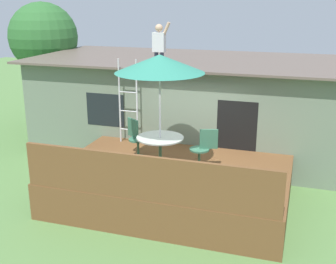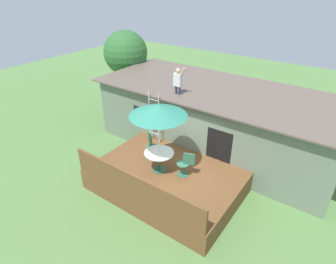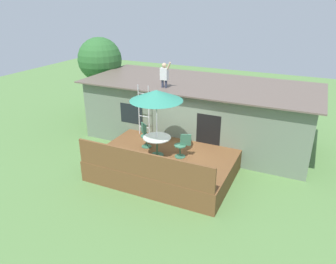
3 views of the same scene
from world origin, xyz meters
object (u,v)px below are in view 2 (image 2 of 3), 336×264
step_ladder (154,117)px  person_figure (178,79)px  patio_table (159,156)px  patio_umbrella (158,110)px  patio_chair_left (151,146)px  backyard_tree (126,53)px  patio_chair_right (185,164)px

step_ladder → person_figure: bearing=54.9°
patio_table → person_figure: person_figure is taller
person_figure → patio_table: bearing=-71.1°
step_ladder → patio_umbrella: bearing=-47.6°
person_figure → patio_chair_left: bearing=-89.5°
person_figure → backyard_tree: backyard_tree is taller
patio_chair_left → patio_chair_right: 1.70m
step_ladder → person_figure: (0.58, 0.82, 1.47)m
patio_chair_right → backyard_tree: 8.55m
patio_umbrella → step_ladder: size_ratio=1.15×
patio_table → patio_umbrella: (0.00, 0.00, 1.76)m
patio_umbrella → backyard_tree: size_ratio=0.58×
patio_chair_left → backyard_tree: size_ratio=0.21×
patio_umbrella → backyard_tree: (-6.03, 4.95, -0.03)m
patio_chair_left → backyard_tree: (-5.24, 4.41, 1.86)m
patio_chair_right → person_figure: bearing=-68.0°
patio_table → step_ladder: bearing=132.4°
patio_table → person_figure: size_ratio=0.94×
patio_umbrella → person_figure: 2.48m
patio_chair_left → backyard_tree: bearing=174.4°
step_ladder → patio_chair_left: 1.31m
patio_umbrella → patio_table: bearing=-143.1°
patio_umbrella → patio_chair_right: size_ratio=2.76×
person_figure → patio_chair_right: size_ratio=1.21×
patio_umbrella → patio_chair_right: 2.11m
patio_umbrella → step_ladder: 2.40m
patio_umbrella → step_ladder: (-1.38, 1.51, -1.25)m
patio_chair_left → backyard_tree: backyard_tree is taller
patio_table → patio_chair_right: size_ratio=1.13×
patio_chair_left → patio_chair_right: same height
person_figure → patio_chair_right: bearing=-50.4°
patio_umbrella → patio_chair_right: patio_umbrella is taller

